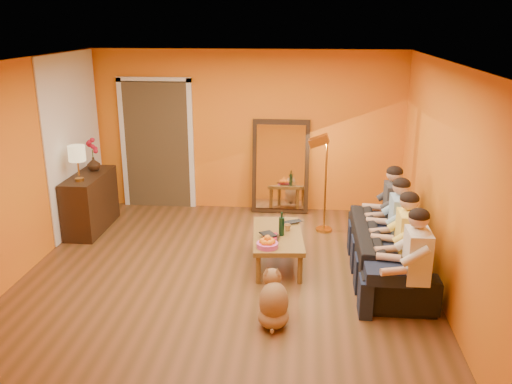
# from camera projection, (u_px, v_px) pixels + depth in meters

# --- Properties ---
(room_shell) EXTENTS (5.00, 5.50, 2.60)m
(room_shell) POSITION_uv_depth(u_px,v_px,m) (226.00, 171.00, 6.51)
(room_shell) COLOR brown
(room_shell) RESTS_ON ground
(white_accent) EXTENTS (0.02, 1.90, 2.58)m
(white_accent) POSITION_uv_depth(u_px,v_px,m) (74.00, 142.00, 8.04)
(white_accent) COLOR white
(white_accent) RESTS_ON wall_left
(doorway_recess) EXTENTS (1.06, 0.30, 2.10)m
(doorway_recess) POSITION_uv_depth(u_px,v_px,m) (159.00, 144.00, 9.06)
(doorway_recess) COLOR #3F2D19
(doorway_recess) RESTS_ON floor
(door_jamb_left) EXTENTS (0.08, 0.06, 2.20)m
(door_jamb_left) POSITION_uv_depth(u_px,v_px,m) (124.00, 145.00, 8.99)
(door_jamb_left) COLOR white
(door_jamb_left) RESTS_ON wall_back
(door_jamb_right) EXTENTS (0.08, 0.06, 2.20)m
(door_jamb_right) POSITION_uv_depth(u_px,v_px,m) (191.00, 146.00, 8.89)
(door_jamb_right) COLOR white
(door_jamb_right) RESTS_ON wall_back
(door_header) EXTENTS (1.22, 0.06, 0.08)m
(door_header) POSITION_uv_depth(u_px,v_px,m) (153.00, 80.00, 8.61)
(door_header) COLOR white
(door_header) RESTS_ON wall_back
(mirror_frame) EXTENTS (0.92, 0.27, 1.51)m
(mirror_frame) POSITION_uv_depth(u_px,v_px,m) (281.00, 166.00, 8.77)
(mirror_frame) COLOR black
(mirror_frame) RESTS_ON floor
(mirror_glass) EXTENTS (0.78, 0.21, 1.35)m
(mirror_glass) POSITION_uv_depth(u_px,v_px,m) (280.00, 167.00, 8.73)
(mirror_glass) COLOR white
(mirror_glass) RESTS_ON mirror_frame
(sideboard) EXTENTS (0.44, 1.18, 0.85)m
(sideboard) POSITION_uv_depth(u_px,v_px,m) (91.00, 202.00, 8.10)
(sideboard) COLOR black
(sideboard) RESTS_ON floor
(table_lamp) EXTENTS (0.24, 0.24, 0.51)m
(table_lamp) POSITION_uv_depth(u_px,v_px,m) (78.00, 163.00, 7.61)
(table_lamp) COLOR beige
(table_lamp) RESTS_ON sideboard
(sofa) EXTENTS (2.15, 0.84, 0.63)m
(sofa) POSITION_uv_depth(u_px,v_px,m) (388.00, 251.00, 6.68)
(sofa) COLOR black
(sofa) RESTS_ON floor
(coffee_table) EXTENTS (0.73, 1.27, 0.42)m
(coffee_table) POSITION_uv_depth(u_px,v_px,m) (278.00, 249.00, 7.00)
(coffee_table) COLOR brown
(coffee_table) RESTS_ON floor
(floor_lamp) EXTENTS (0.31, 0.25, 1.44)m
(floor_lamp) POSITION_uv_depth(u_px,v_px,m) (326.00, 185.00, 7.93)
(floor_lamp) COLOR #BE8A37
(floor_lamp) RESTS_ON floor
(dog) EXTENTS (0.51, 0.59, 0.59)m
(dog) POSITION_uv_depth(u_px,v_px,m) (274.00, 298.00, 5.59)
(dog) COLOR #A07A48
(dog) RESTS_ON floor
(person_far_left) EXTENTS (0.70, 0.44, 1.22)m
(person_far_left) POSITION_uv_depth(u_px,v_px,m) (416.00, 264.00, 5.63)
(person_far_left) COLOR beige
(person_far_left) RESTS_ON sofa
(person_mid_left) EXTENTS (0.70, 0.44, 1.22)m
(person_mid_left) POSITION_uv_depth(u_px,v_px,m) (407.00, 243.00, 6.15)
(person_mid_left) COLOR #F8DC52
(person_mid_left) RESTS_ON sofa
(person_mid_right) EXTENTS (0.70, 0.44, 1.22)m
(person_mid_right) POSITION_uv_depth(u_px,v_px,m) (400.00, 226.00, 6.67)
(person_mid_right) COLOR #85ACCE
(person_mid_right) RESTS_ON sofa
(person_far_right) EXTENTS (0.70, 0.44, 1.22)m
(person_far_right) POSITION_uv_depth(u_px,v_px,m) (393.00, 211.00, 7.19)
(person_far_right) COLOR #313236
(person_far_right) RESTS_ON sofa
(fruit_bowl) EXTENTS (0.26, 0.26, 0.16)m
(fruit_bowl) POSITION_uv_depth(u_px,v_px,m) (267.00, 241.00, 6.49)
(fruit_bowl) COLOR #D34AA1
(fruit_bowl) RESTS_ON coffee_table
(wine_bottle) EXTENTS (0.07, 0.07, 0.31)m
(wine_bottle) POSITION_uv_depth(u_px,v_px,m) (282.00, 224.00, 6.83)
(wine_bottle) COLOR black
(wine_bottle) RESTS_ON coffee_table
(tumbler) EXTENTS (0.10, 0.10, 0.08)m
(tumbler) POSITION_uv_depth(u_px,v_px,m) (287.00, 227.00, 7.02)
(tumbler) COLOR #B27F3F
(tumbler) RESTS_ON coffee_table
(laptop) EXTENTS (0.35, 0.31, 0.02)m
(laptop) POSITION_uv_depth(u_px,v_px,m) (293.00, 223.00, 7.24)
(laptop) COLOR black
(laptop) RESTS_ON coffee_table
(book_lower) EXTENTS (0.22, 0.28, 0.03)m
(book_lower) POSITION_uv_depth(u_px,v_px,m) (262.00, 238.00, 6.76)
(book_lower) COLOR black
(book_lower) RESTS_ON coffee_table
(book_mid) EXTENTS (0.17, 0.23, 0.02)m
(book_mid) POSITION_uv_depth(u_px,v_px,m) (263.00, 236.00, 6.76)
(book_mid) COLOR #B0142B
(book_mid) RESTS_ON book_lower
(book_upper) EXTENTS (0.24, 0.26, 0.02)m
(book_upper) POSITION_uv_depth(u_px,v_px,m) (262.00, 235.00, 6.73)
(book_upper) COLOR black
(book_upper) RESTS_ON book_mid
(vase) EXTENTS (0.20, 0.20, 0.20)m
(vase) POSITION_uv_depth(u_px,v_px,m) (94.00, 164.00, 8.18)
(vase) COLOR black
(vase) RESTS_ON sideboard
(flowers) EXTENTS (0.17, 0.17, 0.51)m
(flowers) POSITION_uv_depth(u_px,v_px,m) (92.00, 146.00, 8.09)
(flowers) COLOR #B0142B
(flowers) RESTS_ON vase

